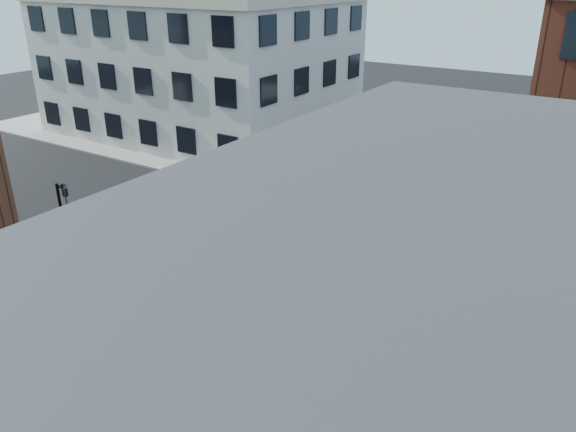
{
  "coord_description": "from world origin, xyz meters",
  "views": [
    {
      "loc": [
        12.75,
        -19.62,
        12.51
      ],
      "look_at": [
        0.28,
        -0.41,
        2.5
      ],
      "focal_mm": 35.0,
      "sensor_mm": 36.0,
      "label": 1
    }
  ],
  "objects": [
    {
      "name": "tree_near",
      "position": [
        7.56,
        9.98,
        3.16
      ],
      "size": [
        2.69,
        2.69,
        4.49
      ],
      "color": "black",
      "rests_on": "ground"
    },
    {
      "name": "traffic_cone",
      "position": [
        -5.7,
        -5.7,
        0.39
      ],
      "size": [
        0.46,
        0.46,
        0.8
      ],
      "rotation": [
        0.0,
        0.0,
        0.06
      ],
      "color": "red",
      "rests_on": "ground"
    },
    {
      "name": "ground",
      "position": [
        0.0,
        0.0,
        0.0
      ],
      "size": [
        120.0,
        120.0,
        0.0
      ],
      "primitive_type": "plane",
      "color": "black",
      "rests_on": "ground"
    },
    {
      "name": "sidewalk_nw",
      "position": [
        -21.0,
        21.0,
        0.07
      ],
      "size": [
        30.0,
        30.0,
        0.15
      ],
      "primitive_type": "cube",
      "color": "gray",
      "rests_on": "ground"
    },
    {
      "name": "building_nw",
      "position": [
        -19.0,
        16.0,
        5.5
      ],
      "size": [
        22.0,
        16.0,
        11.0
      ],
      "primitive_type": "cube",
      "color": "silver",
      "rests_on": "ground"
    },
    {
      "name": "signal_pole",
      "position": [
        -6.72,
        -6.68,
        2.86
      ],
      "size": [
        1.29,
        1.24,
        4.6
      ],
      "color": "black",
      "rests_on": "ground"
    },
    {
      "name": "tree_far",
      "position": [
        7.56,
        15.98,
        2.87
      ],
      "size": [
        2.43,
        2.43,
        4.07
      ],
      "color": "black",
      "rests_on": "ground"
    }
  ]
}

